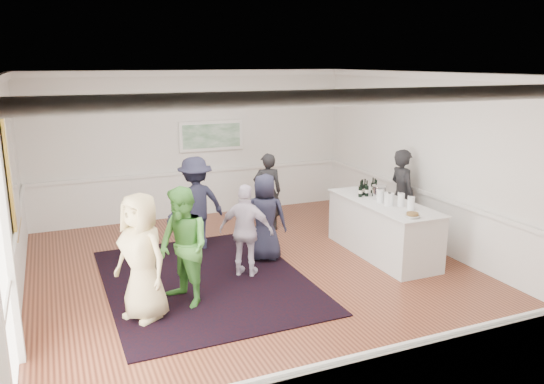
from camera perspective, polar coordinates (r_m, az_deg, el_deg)
name	(u,v)px	position (r m, az deg, el deg)	size (l,w,h in m)	color
floor	(261,280)	(8.53, -1.17, -9.45)	(8.00, 8.00, 0.00)	brown
ceiling	(260,74)	(7.83, -1.29, 12.59)	(7.00, 8.00, 0.02)	white
wall_left	(4,206)	(7.52, -26.87, -1.32)	(0.02, 8.00, 3.20)	white
wall_right	(445,165)	(9.84, 18.09, 2.80)	(0.02, 8.00, 3.20)	white
wall_back	(193,145)	(11.78, -8.46, 5.07)	(7.00, 0.02, 3.20)	white
wall_front	(436,279)	(4.71, 17.27, -8.95)	(7.00, 0.02, 3.20)	white
wainscoting	(261,250)	(8.34, -1.19, -6.29)	(7.00, 8.00, 1.00)	white
mirror	(12,171)	(8.74, -26.21, 2.05)	(0.05, 1.25, 1.85)	gold
doorway	(0,272)	(5.75, -27.22, -7.66)	(0.10, 1.78, 2.56)	white
landscape_painting	(211,136)	(11.80, -6.54, 6.03)	(1.44, 0.06, 0.66)	white
area_rug	(205,280)	(8.57, -7.19, -9.36)	(3.01, 3.95, 0.02)	black
serving_table	(383,228)	(9.64, 11.80, -3.82)	(0.92, 2.42, 0.98)	silver
bartender	(402,195)	(10.39, 13.79, -0.37)	(0.65, 0.43, 1.78)	black
guest_tan	(142,257)	(7.24, -13.85, -6.80)	(0.85, 0.55, 1.74)	#D1BB82
guest_green	(183,247)	(7.54, -9.53, -5.89)	(0.83, 0.65, 1.71)	#52A943
guest_lilac	(246,231)	(8.45, -2.79, -4.21)	(0.88, 0.37, 1.51)	silver
guest_dark_a	(196,204)	(9.71, -8.21, -1.26)	(1.11, 0.64, 1.73)	#1E1F33
guest_dark_b	(267,192)	(10.77, -0.49, 0.02)	(0.58, 0.38, 1.59)	black
guest_navy	(265,218)	(9.12, -0.77, -2.76)	(0.75, 0.49, 1.53)	#1E1F33
wine_bottles	(367,187)	(9.88, 10.24, 0.55)	(0.44, 0.25, 0.31)	black
juice_pitchers	(394,199)	(9.23, 12.98, -0.76)	(0.32, 0.71, 0.24)	#87B942
ice_bucket	(379,193)	(9.65, 11.43, -0.08)	(0.26, 0.26, 0.24)	silver
nut_bowl	(412,215)	(8.65, 14.87, -2.44)	(0.23, 0.23, 0.08)	white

